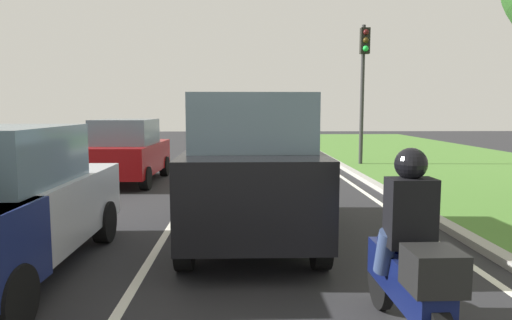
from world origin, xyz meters
The scene contains 9 objects.
ground_plane centered at (0.00, 14.00, 0.00)m, with size 60.00×60.00×0.00m, color #262628.
lane_line_center centered at (-0.70, 14.00, 0.00)m, with size 0.12×32.00×0.01m, color silver.
lane_line_right_edge centered at (3.60, 14.00, 0.00)m, with size 0.12×32.00×0.01m, color silver.
curb_right centered at (4.10, 14.00, 0.06)m, with size 0.24×48.00×0.12m, color #9E9B93.
car_suv_ahead centered at (0.71, 8.76, 1.17)m, with size 1.99×4.51×2.28m.
car_hatchback_far centered at (-2.62, 14.46, 0.88)m, with size 1.82×3.74×1.78m.
motorcycle centered at (2.02, 5.29, 0.57)m, with size 0.41×1.90×1.01m.
rider_person centered at (2.01, 5.34, 1.19)m, with size 0.50×0.40×1.16m.
traffic_light_near_right centered at (4.92, 18.14, 3.46)m, with size 0.32×0.50×5.04m.
Camera 1 is at (0.57, 1.44, 2.07)m, focal length 32.55 mm.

